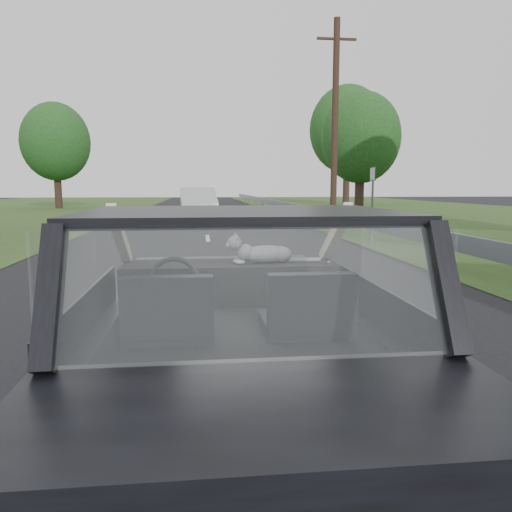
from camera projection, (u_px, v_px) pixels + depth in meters
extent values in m
plane|color=black|center=(236.00, 428.00, 3.27)|extent=(140.00, 140.00, 0.00)
cube|color=black|center=(236.00, 320.00, 3.17)|extent=(1.80, 4.00, 1.45)
cube|color=black|center=(230.00, 282.00, 3.76)|extent=(1.58, 0.45, 0.30)
cube|color=black|center=(169.00, 309.00, 2.81)|extent=(0.50, 0.72, 0.42)
cube|color=black|center=(308.00, 306.00, 2.90)|extent=(0.50, 0.72, 0.42)
torus|color=black|center=(174.00, 282.00, 3.42)|extent=(0.36, 0.36, 0.04)
ellipsoid|color=#9D9D9D|center=(265.00, 253.00, 3.72)|extent=(0.53, 0.22, 0.23)
cube|color=gray|center=(368.00, 223.00, 13.50)|extent=(0.05, 90.00, 0.32)
imported|color=silver|center=(198.00, 204.00, 23.65)|extent=(2.08, 4.69, 1.51)
cube|color=#164C24|center=(372.00, 196.00, 20.78)|extent=(0.22, 0.95, 2.36)
cylinder|color=#3C271E|center=(335.00, 122.00, 22.00)|extent=(0.38, 0.38, 8.75)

